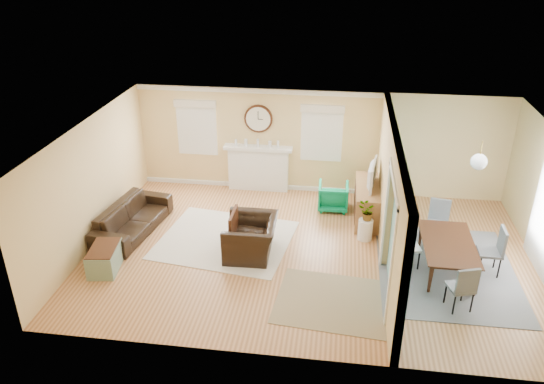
# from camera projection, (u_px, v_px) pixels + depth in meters

# --- Properties ---
(floor) EXTENTS (9.00, 9.00, 0.00)m
(floor) POSITION_uv_depth(u_px,v_px,m) (309.00, 253.00, 10.85)
(floor) COLOR #9E5F35
(floor) RESTS_ON ground
(wall_back) EXTENTS (9.00, 0.02, 2.60)m
(wall_back) POSITION_uv_depth(u_px,v_px,m) (319.00, 142.00, 12.95)
(wall_back) COLOR #E4C581
(wall_back) RESTS_ON ground
(wall_front) EXTENTS (9.00, 0.02, 2.60)m
(wall_front) POSITION_uv_depth(u_px,v_px,m) (296.00, 289.00, 7.61)
(wall_front) COLOR #E4C581
(wall_front) RESTS_ON ground
(wall_left) EXTENTS (0.02, 6.00, 2.60)m
(wall_left) POSITION_uv_depth(u_px,v_px,m) (91.00, 183.00, 10.83)
(wall_left) COLOR #E4C581
(wall_left) RESTS_ON ground
(ceiling) EXTENTS (9.00, 6.00, 0.02)m
(ceiling) POSITION_uv_depth(u_px,v_px,m) (313.00, 133.00, 9.71)
(ceiling) COLOR white
(ceiling) RESTS_ON wall_back
(partition) EXTENTS (0.17, 6.00, 2.60)m
(partition) POSITION_uv_depth(u_px,v_px,m) (389.00, 192.00, 10.32)
(partition) COLOR #E4C581
(partition) RESTS_ON ground
(fireplace) EXTENTS (1.70, 0.30, 1.17)m
(fireplace) POSITION_uv_depth(u_px,v_px,m) (258.00, 167.00, 13.34)
(fireplace) COLOR white
(fireplace) RESTS_ON ground
(wall_clock) EXTENTS (0.70, 0.07, 0.70)m
(wall_clock) POSITION_uv_depth(u_px,v_px,m) (258.00, 119.00, 12.87)
(wall_clock) COLOR #422312
(wall_clock) RESTS_ON wall_back
(window_left) EXTENTS (1.05, 0.13, 1.42)m
(window_left) POSITION_uv_depth(u_px,v_px,m) (197.00, 124.00, 13.13)
(window_left) COLOR white
(window_left) RESTS_ON wall_back
(window_right) EXTENTS (1.05, 0.13, 1.42)m
(window_right) POSITION_uv_depth(u_px,v_px,m) (322.00, 129.00, 12.75)
(window_right) COLOR white
(window_right) RESTS_ON wall_back
(pendant) EXTENTS (0.30, 0.30, 0.55)m
(pendant) POSITION_uv_depth(u_px,v_px,m) (479.00, 162.00, 9.52)
(pendant) COLOR gold
(pendant) RESTS_ON ceiling
(rug_cream) EXTENTS (3.00, 2.69, 0.01)m
(rug_cream) POSITION_uv_depth(u_px,v_px,m) (225.00, 240.00, 11.32)
(rug_cream) COLOR beige
(rug_cream) RESTS_ON floor
(rug_jute) EXTENTS (2.18, 1.84, 0.01)m
(rug_jute) POSITION_uv_depth(u_px,v_px,m) (334.00, 301.00, 9.42)
(rug_jute) COLOR #93825E
(rug_jute) RESTS_ON floor
(rug_grey) EXTENTS (2.59, 3.24, 0.01)m
(rug_grey) POSITION_uv_depth(u_px,v_px,m) (446.00, 270.00, 10.31)
(rug_grey) COLOR slate
(rug_grey) RESTS_ON floor
(sofa) EXTENTS (1.17, 2.32, 0.65)m
(sofa) POSITION_uv_depth(u_px,v_px,m) (133.00, 218.00, 11.52)
(sofa) COLOR black
(sofa) RESTS_ON floor
(eames_chair) EXTENTS (1.06, 1.20, 0.76)m
(eames_chair) POSITION_uv_depth(u_px,v_px,m) (251.00, 237.00, 10.68)
(eames_chair) COLOR black
(eames_chair) RESTS_ON floor
(green_chair) EXTENTS (0.70, 0.72, 0.64)m
(green_chair) POSITION_uv_depth(u_px,v_px,m) (333.00, 196.00, 12.49)
(green_chair) COLOR #058245
(green_chair) RESTS_ON floor
(trunk) EXTENTS (0.62, 0.90, 0.48)m
(trunk) POSITION_uv_depth(u_px,v_px,m) (105.00, 258.00, 10.24)
(trunk) COLOR gray
(trunk) RESTS_ON floor
(credenza) EXTENTS (0.56, 1.64, 0.80)m
(credenza) POSITION_uv_depth(u_px,v_px,m) (367.00, 202.00, 12.05)
(credenza) COLOR #A36B3F
(credenza) RESTS_ON floor
(tv) EXTENTS (0.26, 1.00, 0.57)m
(tv) POSITION_uv_depth(u_px,v_px,m) (369.00, 174.00, 11.75)
(tv) COLOR black
(tv) RESTS_ON credenza
(garden_stool) EXTENTS (0.31, 0.31, 0.46)m
(garden_stool) POSITION_uv_depth(u_px,v_px,m) (365.00, 230.00, 11.26)
(garden_stool) COLOR white
(garden_stool) RESTS_ON floor
(potted_plant) EXTENTS (0.38, 0.33, 0.39)m
(potted_plant) POSITION_uv_depth(u_px,v_px,m) (367.00, 212.00, 11.08)
(potted_plant) COLOR #337F33
(potted_plant) RESTS_ON garden_stool
(dining_table) EXTENTS (0.98, 1.75, 0.61)m
(dining_table) POSITION_uv_depth(u_px,v_px,m) (448.00, 257.00, 10.18)
(dining_table) COLOR #422312
(dining_table) RESTS_ON floor
(dining_chair_n) EXTENTS (0.50, 0.50, 0.95)m
(dining_chair_n) POSITION_uv_depth(u_px,v_px,m) (438.00, 220.00, 10.97)
(dining_chair_n) COLOR slate
(dining_chair_n) RESTS_ON floor
(dining_chair_s) EXTENTS (0.51, 0.51, 0.91)m
(dining_chair_s) POSITION_uv_depth(u_px,v_px,m) (461.00, 283.00, 9.04)
(dining_chair_s) COLOR slate
(dining_chair_s) RESTS_ON floor
(dining_chair_w) EXTENTS (0.47, 0.47, 0.89)m
(dining_chair_w) POSITION_uv_depth(u_px,v_px,m) (410.00, 243.00, 10.23)
(dining_chair_w) COLOR white
(dining_chair_w) RESTS_ON floor
(dining_chair_e) EXTENTS (0.44, 0.44, 0.97)m
(dining_chair_e) POSITION_uv_depth(u_px,v_px,m) (491.00, 247.00, 9.99)
(dining_chair_e) COLOR slate
(dining_chair_e) RESTS_ON floor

